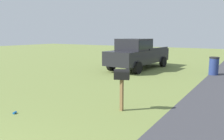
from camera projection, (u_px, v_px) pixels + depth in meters
mailbox at (122, 78)px, 6.72m from camera, size 0.37×0.51×1.32m
pickup_truck at (137, 53)px, 14.98m from camera, size 5.75×2.61×2.09m
trash_bin at (214, 66)px, 12.90m from camera, size 0.56×0.56×1.06m
litter_can_by_mailbox at (15, 113)px, 6.59m from camera, size 0.14×0.10×0.07m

